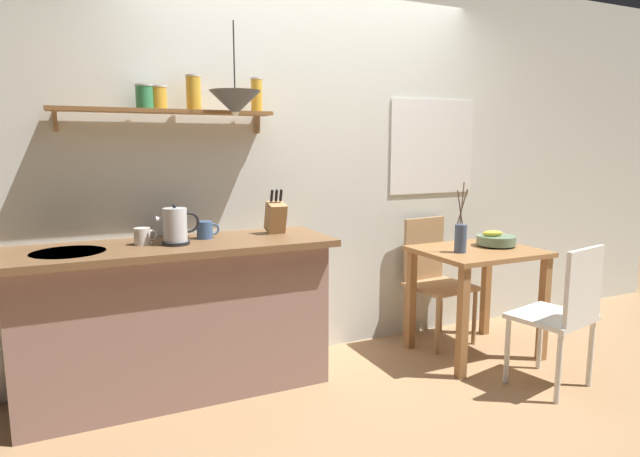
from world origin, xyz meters
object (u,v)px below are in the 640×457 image
(dining_chair_near, at_px, (564,310))
(fruit_bowl, at_px, (496,240))
(electric_kettle, at_px, (176,226))
(coffee_mug_by_sink, at_px, (143,236))
(twig_vase, at_px, (460,237))
(knife_block, at_px, (276,216))
(coffee_mug_spare, at_px, (205,230))
(pendant_lamp, at_px, (235,103))
(dining_table, at_px, (477,270))
(dining_chair_far, at_px, (433,274))

(dining_chair_near, bearing_deg, fruit_bowl, 81.84)
(electric_kettle, xyz_separation_m, coffee_mug_by_sink, (-0.17, 0.07, -0.06))
(twig_vase, xyz_separation_m, knife_block, (-1.18, 0.37, 0.16))
(coffee_mug_spare, relative_size, pendant_lamp, 0.26)
(fruit_bowl, relative_size, pendant_lamp, 0.52)
(electric_kettle, xyz_separation_m, pendant_lamp, (0.36, 0.01, 0.69))
(pendant_lamp, bearing_deg, electric_kettle, -179.13)
(dining_table, xyz_separation_m, pendant_lamp, (-1.65, 0.22, 1.10))
(dining_table, bearing_deg, electric_kettle, 173.90)
(dining_chair_near, xyz_separation_m, twig_vase, (-0.28, 0.63, 0.36))
(dining_chair_far, relative_size, electric_kettle, 3.82)
(twig_vase, bearing_deg, knife_block, 162.47)
(fruit_bowl, bearing_deg, knife_block, 168.89)
(dining_chair_far, distance_m, twig_vase, 0.56)
(coffee_mug_spare, height_order, pendant_lamp, pendant_lamp)
(twig_vase, distance_m, electric_kettle, 1.85)
(knife_block, relative_size, coffee_mug_by_sink, 2.15)
(twig_vase, distance_m, pendant_lamp, 1.71)
(dining_table, distance_m, dining_chair_near, 0.68)
(coffee_mug_spare, bearing_deg, coffee_mug_by_sink, -172.52)
(dining_chair_far, bearing_deg, knife_block, -177.87)
(dining_chair_near, xyz_separation_m, fruit_bowl, (0.10, 0.70, 0.31))
(dining_table, distance_m, dining_chair_far, 0.41)
(fruit_bowl, height_order, electric_kettle, electric_kettle)
(knife_block, distance_m, coffee_mug_spare, 0.46)
(electric_kettle, height_order, knife_block, knife_block)
(dining_chair_near, xyz_separation_m, electric_kettle, (-2.10, 0.88, 0.52))
(dining_chair_far, relative_size, fruit_bowl, 3.40)
(dining_table, xyz_separation_m, dining_chair_far, (-0.09, 0.38, -0.10))
(dining_table, bearing_deg, dining_chair_near, -82.71)
(dining_chair_far, relative_size, knife_block, 3.27)
(coffee_mug_by_sink, height_order, coffee_mug_spare, coffee_mug_spare)
(coffee_mug_by_sink, xyz_separation_m, pendant_lamp, (0.54, -0.07, 0.75))
(fruit_bowl, xyz_separation_m, pendant_lamp, (-1.83, 0.19, 0.91))
(electric_kettle, relative_size, coffee_mug_by_sink, 1.84)
(dining_chair_near, relative_size, twig_vase, 1.89)
(electric_kettle, distance_m, knife_block, 0.66)
(knife_block, bearing_deg, electric_kettle, -169.55)
(coffee_mug_by_sink, bearing_deg, coffee_mug_spare, 7.48)
(pendant_lamp, bearing_deg, fruit_bowl, -5.97)
(coffee_mug_spare, bearing_deg, fruit_bowl, -8.72)
(electric_kettle, height_order, coffee_mug_by_sink, electric_kettle)
(coffee_mug_by_sink, bearing_deg, knife_block, 3.19)
(twig_vase, relative_size, pendant_lamp, 0.90)
(twig_vase, xyz_separation_m, coffee_mug_by_sink, (-2.00, 0.33, 0.10))
(knife_block, relative_size, pendant_lamp, 0.53)
(dining_table, bearing_deg, dining_chair_far, 102.86)
(dining_table, xyz_separation_m, knife_block, (-1.37, 0.33, 0.41))
(fruit_bowl, distance_m, twig_vase, 0.39)
(dining_chair_far, xyz_separation_m, coffee_mug_spare, (-1.73, -0.05, 0.46))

